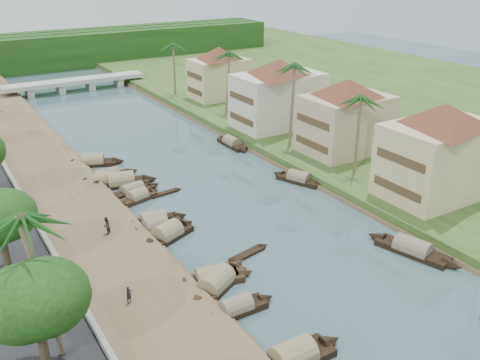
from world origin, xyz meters
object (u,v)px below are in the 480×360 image
bridge (75,82)px  sampan_1 (293,358)px  person_near (129,295)px  building_near (440,150)px

bridge → sampan_1: bridge is taller
person_near → sampan_1: bearing=-80.3°
bridge → person_near: size_ratio=19.82×
bridge → sampan_1: (-9.36, -86.22, -1.30)m
bridge → building_near: building_near is taller
building_near → bridge: bearing=104.4°
building_near → sampan_1: building_near is taller
bridge → building_near: bearing=-75.6°
building_near → sampan_1: (-28.35, -12.22, -5.96)m
building_near → person_near: 36.08m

